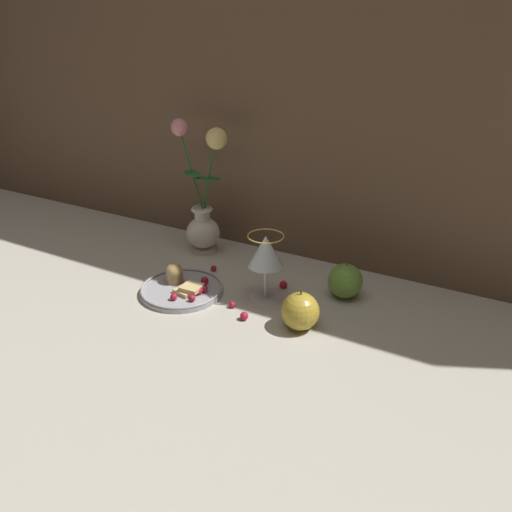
% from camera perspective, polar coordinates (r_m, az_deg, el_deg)
% --- Properties ---
extents(ground_plane, '(2.40, 2.40, 0.00)m').
position_cam_1_polar(ground_plane, '(1.21, -2.49, -3.93)').
color(ground_plane, '#B7B2A3').
rests_on(ground_plane, ground).
extents(wall_back, '(2.40, 0.04, 1.20)m').
position_cam_1_polar(wall_back, '(1.29, 3.79, 25.82)').
color(wall_back, brown).
rests_on(wall_back, ground_plane).
extents(vase, '(0.16, 0.09, 0.36)m').
position_cam_1_polar(vase, '(1.37, -6.08, 5.24)').
color(vase, silver).
rests_on(vase, ground_plane).
extents(plate_with_pastries, '(0.20, 0.20, 0.06)m').
position_cam_1_polar(plate_with_pastries, '(1.21, -8.50, -3.52)').
color(plate_with_pastries, '#A3A3A8').
rests_on(plate_with_pastries, ground_plane).
extents(wine_glass, '(0.08, 0.08, 0.16)m').
position_cam_1_polar(wine_glass, '(1.12, 1.11, 0.29)').
color(wine_glass, silver).
rests_on(wine_glass, ground_plane).
extents(apple_beside_vase, '(0.08, 0.08, 0.09)m').
position_cam_1_polar(apple_beside_vase, '(1.18, 10.16, -2.82)').
color(apple_beside_vase, '#669938').
rests_on(apple_beside_vase, ground_plane).
extents(apple_near_glass, '(0.08, 0.08, 0.09)m').
position_cam_1_polar(apple_near_glass, '(1.05, 5.08, -6.30)').
color(apple_near_glass, '#B2932D').
rests_on(apple_near_glass, ground_plane).
extents(berry_near_plate, '(0.02, 0.02, 0.02)m').
position_cam_1_polar(berry_near_plate, '(1.14, 6.33, -5.39)').
color(berry_near_plate, '#AD192D').
rests_on(berry_near_plate, ground_plane).
extents(berry_front_center, '(0.02, 0.02, 0.02)m').
position_cam_1_polar(berry_front_center, '(1.21, 3.15, -3.28)').
color(berry_front_center, '#AD192D').
rests_on(berry_front_center, ground_plane).
extents(berry_by_glass_stem, '(0.02, 0.02, 0.02)m').
position_cam_1_polar(berry_by_glass_stem, '(1.13, -2.72, -5.57)').
color(berry_by_glass_stem, '#AD192D').
rests_on(berry_by_glass_stem, ground_plane).
extents(berry_under_candlestick, '(0.01, 0.01, 0.01)m').
position_cam_1_polar(berry_under_candlestick, '(1.30, -4.87, -1.40)').
color(berry_under_candlestick, '#AD192D').
rests_on(berry_under_candlestick, ground_plane).
extents(berry_far_right, '(0.02, 0.02, 0.02)m').
position_cam_1_polar(berry_far_right, '(1.09, -1.37, -6.87)').
color(berry_far_right, '#AD192D').
rests_on(berry_far_right, ground_plane).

